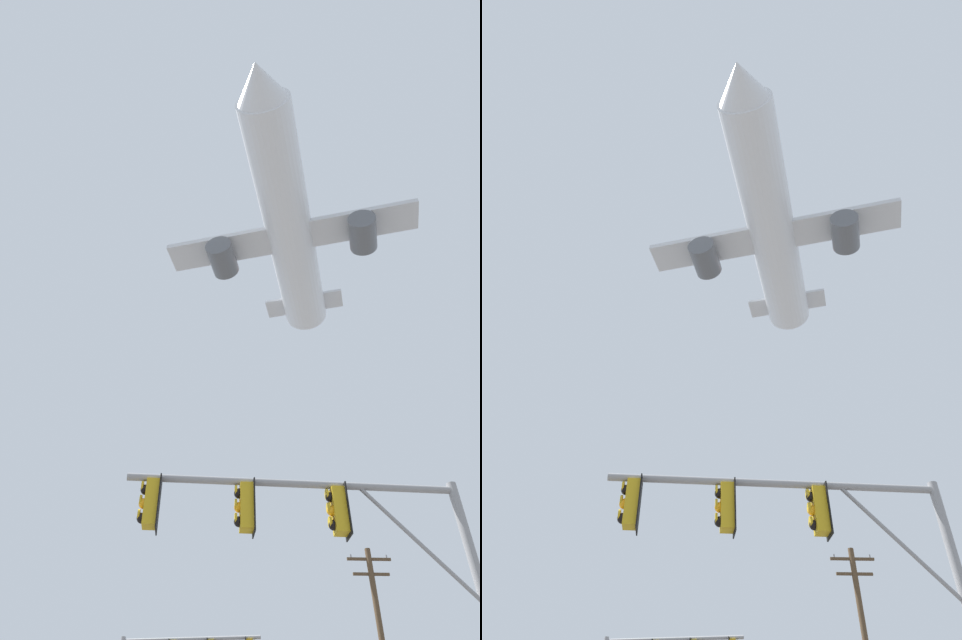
% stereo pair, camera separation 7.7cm
% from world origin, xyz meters
% --- Properties ---
extents(signal_pole_near, '(6.79, 0.65, 6.58)m').
position_xyz_m(signal_pole_near, '(1.94, 5.99, 5.11)').
color(signal_pole_near, gray).
rests_on(signal_pole_near, ground).
extents(airplane, '(18.39, 23.81, 6.55)m').
position_xyz_m(airplane, '(4.28, 19.29, 32.70)').
color(airplane, white).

